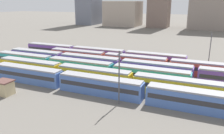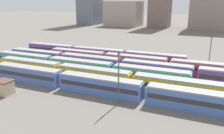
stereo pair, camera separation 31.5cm
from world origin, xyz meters
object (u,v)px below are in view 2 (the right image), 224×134
(train_track_1, at_px, (94,76))
(train_track_5, at_px, (98,54))
(train_track_2, at_px, (80,67))
(train_track_3, at_px, (196,74))
(catenary_pole_1, at_px, (210,49))
(signal_hut, at_px, (4,87))
(catenary_pole_0, at_px, (119,75))
(train_track_0, at_px, (145,92))

(train_track_1, distance_m, train_track_5, 22.80)
(train_track_2, relative_size, train_track_3, 0.50)
(train_track_1, xyz_separation_m, catenary_pole_1, (24.24, 23.56, 3.90))
(train_track_1, xyz_separation_m, train_track_2, (-6.81, 5.20, 0.00))
(signal_hut, bearing_deg, train_track_3, 33.52)
(train_track_2, xyz_separation_m, catenary_pole_0, (16.20, -13.33, 3.73))
(train_track_3, height_order, catenary_pole_0, catenary_pole_0)
(catenary_pole_1, bearing_deg, catenary_pole_0, -115.10)
(train_track_5, relative_size, signal_hut, 15.50)
(train_track_1, bearing_deg, train_track_3, 25.67)
(train_track_2, distance_m, signal_hut, 19.61)
(train_track_2, bearing_deg, train_track_1, -37.38)
(train_track_2, bearing_deg, train_track_3, 10.36)
(catenary_pole_1, xyz_separation_m, signal_hut, (-38.08, -36.66, -4.25))
(train_track_5, xyz_separation_m, catenary_pole_1, (33.57, 2.76, 3.90))
(train_track_0, height_order, signal_hut, train_track_0)
(catenary_pole_0, bearing_deg, catenary_pole_1, 64.90)
(catenary_pole_0, bearing_deg, train_track_0, 35.01)
(train_track_1, bearing_deg, catenary_pole_1, 44.17)
(train_track_1, height_order, train_track_5, same)
(catenary_pole_1, bearing_deg, signal_hut, -136.10)
(train_track_0, xyz_separation_m, train_track_1, (-13.59, 5.20, -0.00))
(catenary_pole_0, bearing_deg, signal_hut, -167.94)
(train_track_0, relative_size, train_track_2, 1.34)
(train_track_5, xyz_separation_m, signal_hut, (-4.51, -33.90, -0.35))
(signal_hut, bearing_deg, catenary_pole_0, 12.06)
(train_track_0, height_order, train_track_2, same)
(train_track_1, distance_m, train_track_2, 8.56)
(train_track_2, height_order, catenary_pole_1, catenary_pole_1)
(train_track_1, relative_size, train_track_5, 1.00)
(train_track_3, bearing_deg, train_track_1, -154.33)
(train_track_0, relative_size, train_track_3, 0.66)
(train_track_2, relative_size, catenary_pole_1, 5.32)
(train_track_1, bearing_deg, train_track_0, -20.94)
(train_track_5, bearing_deg, train_track_2, -80.82)
(train_track_5, bearing_deg, catenary_pole_0, -57.09)
(train_track_2, bearing_deg, catenary_pole_0, -39.45)
(train_track_3, height_order, catenary_pole_1, catenary_pole_1)
(train_track_0, relative_size, signal_hut, 20.75)
(train_track_3, bearing_deg, signal_hut, -146.48)
(train_track_2, height_order, catenary_pole_0, catenary_pole_0)
(train_track_0, distance_m, catenary_pole_0, 6.33)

